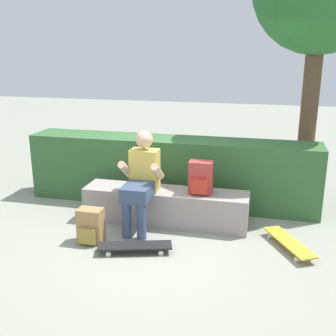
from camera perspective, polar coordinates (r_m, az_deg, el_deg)
name	(u,v)px	position (r m, az deg, el deg)	size (l,w,h in m)	color
ground_plane	(157,237)	(4.90, -1.59, -9.50)	(24.00, 24.00, 0.00)	gray
bench_main	(165,206)	(5.19, -0.35, -5.32)	(2.06, 0.45, 0.43)	gray
person_skater	(141,178)	(4.92, -3.71, -1.43)	(0.49, 0.62, 1.18)	gold
skateboard_near_person	(135,246)	(4.53, -4.63, -10.75)	(0.82, 0.42, 0.09)	black
skateboard_beside_bench	(289,242)	(4.78, 16.45, -9.87)	(0.56, 0.80, 0.09)	gold
backpack_on_bench	(201,178)	(4.96, 4.56, -1.40)	(0.28, 0.23, 0.40)	#B23833
backpack_on_ground	(91,226)	(4.77, -10.70, -7.96)	(0.28, 0.23, 0.40)	#A37A47
hedge_row	(171,171)	(5.78, 0.41, -0.39)	(4.03, 0.57, 0.93)	#325F31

